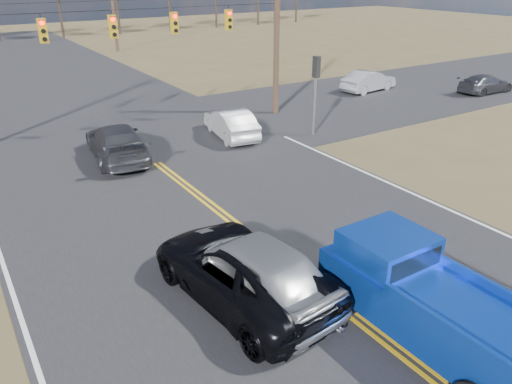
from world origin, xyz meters
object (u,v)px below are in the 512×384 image
white_car_queue (231,123)px  cross_car_east_far (486,84)px  silver_suv (252,267)px  black_suv (242,270)px  cross_car_east_near (369,81)px  pickup_truck (427,300)px  dgrey_car_queue (117,142)px

white_car_queue → cross_car_east_far: 19.22m
silver_suv → black_suv: bearing=-49.6°
black_suv → white_car_queue: black_suv is taller
white_car_queue → cross_car_east_far: size_ratio=1.03×
white_car_queue → cross_car_east_near: bearing=-154.1°
black_suv → cross_car_east_near: (19.36, 15.32, -0.08)m
black_suv → cross_car_east_far: bearing=-162.9°
silver_suv → cross_car_east_far: (25.42, 10.87, -0.28)m
pickup_truck → silver_suv: (-2.45, 3.39, -0.13)m
pickup_truck → cross_car_east_near: size_ratio=1.31×
pickup_truck → white_car_queue: pickup_truck is taller
silver_suv → cross_car_east_far: bearing=-163.6°
silver_suv → black_suv: silver_suv is taller
pickup_truck → black_suv: (-2.63, 3.56, -0.23)m
pickup_truck → cross_car_east_far: pickup_truck is taller
pickup_truck → silver_suv: 4.18m
silver_suv → black_suv: (-0.18, 0.17, -0.10)m
black_suv → cross_car_east_far: (25.61, 10.70, -0.18)m
pickup_truck → dgrey_car_queue: size_ratio=1.06×
dgrey_car_queue → silver_suv: bearing=95.3°
white_car_queue → dgrey_car_queue: (-5.76, 0.00, 0.05)m
silver_suv → cross_car_east_far: size_ratio=1.24×
silver_suv → dgrey_car_queue: bearing=-99.1°
dgrey_car_queue → pickup_truck: bearing=105.0°
black_suv → dgrey_car_queue: black_suv is taller
black_suv → cross_car_east_far: 27.75m
cross_car_east_far → pickup_truck: bearing=124.9°
cross_car_east_near → cross_car_east_far: bearing=-133.7°
white_car_queue → cross_car_east_far: (19.20, -0.93, -0.10)m
white_car_queue → dgrey_car_queue: 5.76m
dgrey_car_queue → cross_car_east_far: size_ratio=1.26×
black_suv → dgrey_car_queue: size_ratio=1.07×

